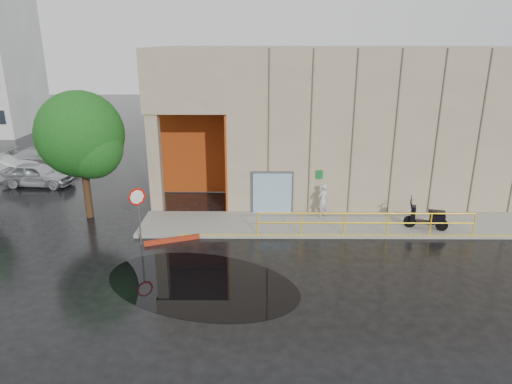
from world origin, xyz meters
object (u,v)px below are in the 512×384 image
at_px(car_b, 0,167).
at_px(stop_sign, 138,204).
at_px(red_curb, 172,240).
at_px(car_a, 37,174).
at_px(tree_near, 83,138).
at_px(scooter, 428,211).
at_px(car_c, 46,158).
at_px(person, 323,200).

bearing_deg(car_b, stop_sign, -133.50).
distance_m(red_curb, car_a, 12.44).
xyz_separation_m(car_a, tree_near, (5.04, -5.14, 3.27)).
relative_size(scooter, car_a, 0.47).
xyz_separation_m(red_curb, car_c, (-10.78, 12.03, 0.62)).
bearing_deg(car_a, stop_sign, -130.05).
relative_size(car_a, car_c, 0.85).
bearing_deg(stop_sign, tree_near, 120.29).
distance_m(red_curb, tree_near, 6.58).
bearing_deg(stop_sign, person, 5.05).
relative_size(scooter, car_b, 0.44).
xyz_separation_m(car_a, car_c, (-1.28, 4.03, 0.00)).
xyz_separation_m(person, car_c, (-17.65, 9.33, -0.26)).
bearing_deg(person, red_curb, -15.60).
distance_m(person, red_curb, 7.43).
xyz_separation_m(person, stop_sign, (-8.15, -2.98, 0.89)).
height_order(red_curb, car_c, car_c).
height_order(stop_sign, car_c, stop_sign).
bearing_deg(car_a, car_c, 22.82).
height_order(car_b, tree_near, tree_near).
relative_size(scooter, tree_near, 0.32).
xyz_separation_m(scooter, tree_near, (-15.83, 1.71, 2.98)).
distance_m(car_b, tree_near, 11.00).
distance_m(scooter, car_c, 24.68).
distance_m(person, scooter, 4.76).
distance_m(stop_sign, car_b, 15.01).
bearing_deg(car_a, car_b, 68.69).
bearing_deg(tree_near, car_b, 140.59).
bearing_deg(car_a, scooter, -102.99).
relative_size(person, tree_near, 0.27).
xyz_separation_m(stop_sign, car_c, (-9.50, 12.31, -1.15)).
xyz_separation_m(scooter, car_b, (-23.95, 8.38, -0.26)).
distance_m(red_curb, car_c, 16.17).
bearing_deg(scooter, stop_sign, -156.63).
distance_m(stop_sign, tree_near, 4.95).
relative_size(stop_sign, car_b, 0.57).
bearing_deg(red_curb, car_a, 139.89).
height_order(scooter, tree_near, tree_near).
bearing_deg(tree_near, red_curb, -32.72).
bearing_deg(scooter, person, 177.96).
xyz_separation_m(car_a, car_b, (-3.08, 1.54, 0.03)).
relative_size(stop_sign, tree_near, 0.41).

